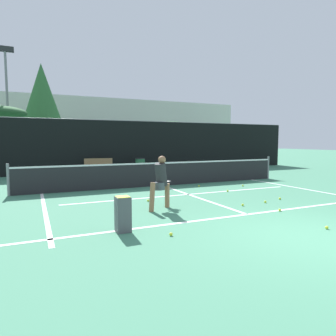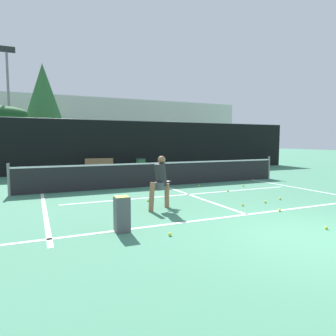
% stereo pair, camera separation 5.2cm
% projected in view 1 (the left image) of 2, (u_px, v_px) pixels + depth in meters
% --- Properties ---
extents(ground_plane, '(100.00, 100.00, 0.00)m').
position_uv_depth(ground_plane, '(316.00, 238.00, 5.55)').
color(ground_plane, '#427F60').
extents(court_baseline_near, '(11.00, 0.10, 0.01)m').
position_uv_depth(court_baseline_near, '(247.00, 214.00, 7.34)').
color(court_baseline_near, white).
rests_on(court_baseline_near, ground).
extents(court_service_line, '(8.25, 0.10, 0.01)m').
position_uv_depth(court_service_line, '(188.00, 194.00, 10.09)').
color(court_service_line, white).
rests_on(court_service_line, ground).
extents(court_center_mark, '(0.10, 5.23, 0.01)m').
position_uv_depth(court_center_mark, '(195.00, 196.00, 9.71)').
color(court_center_mark, white).
rests_on(court_center_mark, ground).
extents(court_sideline_left, '(0.10, 6.23, 0.01)m').
position_uv_depth(court_sideline_left, '(45.00, 210.00, 7.85)').
color(court_sideline_left, white).
rests_on(court_sideline_left, ground).
extents(court_sideline_right, '(0.10, 6.23, 0.01)m').
position_uv_depth(court_sideline_right, '(296.00, 188.00, 11.56)').
color(court_sideline_right, white).
rests_on(court_sideline_right, ground).
extents(net, '(11.09, 0.09, 1.07)m').
position_uv_depth(net, '(163.00, 173.00, 12.03)').
color(net, slate).
rests_on(net, ground).
extents(fence_back, '(24.00, 0.06, 3.00)m').
position_uv_depth(fence_back, '(122.00, 146.00, 17.39)').
color(fence_back, black).
rests_on(fence_back, ground).
extents(player_practicing, '(0.96, 0.90, 1.41)m').
position_uv_depth(player_practicing, '(161.00, 180.00, 7.87)').
color(player_practicing, '#8C6042').
rests_on(player_practicing, ground).
extents(tennis_ball_scattered_0, '(0.07, 0.07, 0.07)m').
position_uv_depth(tennis_ball_scattered_0, '(148.00, 201.00, 8.90)').
color(tennis_ball_scattered_0, '#D1E033').
rests_on(tennis_ball_scattered_0, ground).
extents(tennis_ball_scattered_1, '(0.07, 0.07, 0.07)m').
position_uv_depth(tennis_ball_scattered_1, '(327.00, 227.00, 6.12)').
color(tennis_ball_scattered_1, '#D1E033').
rests_on(tennis_ball_scattered_1, ground).
extents(tennis_ball_scattered_2, '(0.07, 0.07, 0.07)m').
position_uv_depth(tennis_ball_scattered_2, '(280.00, 210.00, 7.68)').
color(tennis_ball_scattered_2, '#D1E033').
rests_on(tennis_ball_scattered_2, ground).
extents(tennis_ball_scattered_3, '(0.07, 0.07, 0.07)m').
position_uv_depth(tennis_ball_scattered_3, '(243.00, 186.00, 11.89)').
color(tennis_ball_scattered_3, '#D1E033').
rests_on(tennis_ball_scattered_3, ground).
extents(tennis_ball_scattered_4, '(0.07, 0.07, 0.07)m').
position_uv_depth(tennis_ball_scattered_4, '(243.00, 205.00, 8.30)').
color(tennis_ball_scattered_4, '#D1E033').
rests_on(tennis_ball_scattered_4, ground).
extents(tennis_ball_scattered_5, '(0.07, 0.07, 0.07)m').
position_uv_depth(tennis_ball_scattered_5, '(265.00, 202.00, 8.71)').
color(tennis_ball_scattered_5, '#D1E033').
rests_on(tennis_ball_scattered_5, ground).
extents(tennis_ball_scattered_7, '(0.07, 0.07, 0.07)m').
position_uv_depth(tennis_ball_scattered_7, '(199.00, 186.00, 11.79)').
color(tennis_ball_scattered_7, '#D1E033').
rests_on(tennis_ball_scattered_7, ground).
extents(tennis_ball_scattered_8, '(0.07, 0.07, 0.07)m').
position_uv_depth(tennis_ball_scattered_8, '(159.00, 189.00, 11.01)').
color(tennis_ball_scattered_8, '#D1E033').
rests_on(tennis_ball_scattered_8, ground).
extents(tennis_ball_scattered_9, '(0.07, 0.07, 0.07)m').
position_uv_depth(tennis_ball_scattered_9, '(171.00, 234.00, 5.68)').
color(tennis_ball_scattered_9, '#D1E033').
rests_on(tennis_ball_scattered_9, ground).
extents(tennis_ball_scattered_10, '(0.07, 0.07, 0.07)m').
position_uv_depth(tennis_ball_scattered_10, '(228.00, 191.00, 10.65)').
color(tennis_ball_scattered_10, '#D1E033').
rests_on(tennis_ball_scattered_10, ground).
extents(tennis_ball_scattered_11, '(0.07, 0.07, 0.07)m').
position_uv_depth(tennis_ball_scattered_11, '(280.00, 199.00, 9.20)').
color(tennis_ball_scattered_11, '#D1E033').
rests_on(tennis_ball_scattered_11, ground).
extents(ball_hopper, '(0.28, 0.28, 0.71)m').
position_uv_depth(ball_hopper, '(123.00, 213.00, 5.92)').
color(ball_hopper, '#4C4C51').
rests_on(ball_hopper, ground).
extents(courtside_bench, '(1.54, 0.57, 0.86)m').
position_uv_depth(courtside_bench, '(99.00, 166.00, 16.19)').
color(courtside_bench, olive).
rests_on(courtside_bench, ground).
extents(trash_bin, '(0.57, 0.57, 0.84)m').
position_uv_depth(trash_bin, '(140.00, 165.00, 16.98)').
color(trash_bin, '#28603D').
rests_on(trash_bin, ground).
extents(parked_car, '(1.86, 4.25, 1.47)m').
position_uv_depth(parked_car, '(83.00, 159.00, 19.91)').
color(parked_car, silver).
rests_on(parked_car, ground).
extents(floodlight_mast, '(1.10, 0.24, 8.25)m').
position_uv_depth(floodlight_mast, '(7.00, 91.00, 20.66)').
color(floodlight_mast, slate).
rests_on(floodlight_mast, ground).
extents(tree_west, '(3.09, 3.09, 3.60)m').
position_uv_depth(tree_west, '(172.00, 127.00, 27.51)').
color(tree_west, brown).
rests_on(tree_west, ground).
extents(tree_east, '(2.93, 2.93, 7.82)m').
position_uv_depth(tree_east, '(42.00, 93.00, 23.33)').
color(tree_east, brown).
rests_on(tree_east, ground).
extents(building_far, '(36.00, 2.40, 6.27)m').
position_uv_depth(building_far, '(81.00, 128.00, 31.14)').
color(building_far, beige).
rests_on(building_far, ground).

